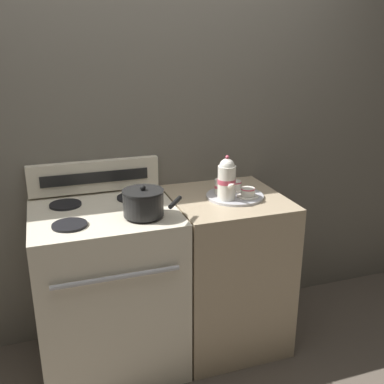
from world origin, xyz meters
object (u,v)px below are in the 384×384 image
at_px(creamer_jug, 221,186).
at_px(teacup_right, 248,193).
at_px(saucepan, 144,202).
at_px(serving_tray, 235,196).
at_px(teapot, 227,179).
at_px(stove, 109,289).
at_px(teacup_left, 235,186).

bearing_deg(creamer_jug, teacup_right, -41.25).
relative_size(saucepan, serving_tray, 0.89).
height_order(saucepan, teapot, teapot).
xyz_separation_m(stove, teacup_left, (0.75, 0.06, 0.49)).
height_order(stove, saucepan, saucepan).
bearing_deg(saucepan, stove, 140.99).
distance_m(teapot, creamer_jug, 0.12).
bearing_deg(stove, teacup_right, -5.51).
xyz_separation_m(stove, teapot, (0.65, -0.07, 0.58)).
bearing_deg(creamer_jug, saucepan, -160.06).
distance_m(serving_tray, teacup_left, 0.09).
distance_m(stove, saucepan, 0.58).
xyz_separation_m(serving_tray, teacup_left, (0.03, 0.08, 0.03)).
distance_m(stove, creamer_jug, 0.83).
xyz_separation_m(teapot, teacup_left, (0.10, 0.13, -0.09)).
bearing_deg(creamer_jug, teacup_left, 18.53).
bearing_deg(teapot, serving_tray, 34.03).
xyz_separation_m(serving_tray, creamer_jug, (-0.06, 0.05, 0.05)).
height_order(stove, teacup_left, teacup_left).
xyz_separation_m(stove, creamer_jug, (0.65, 0.03, 0.51)).
relative_size(teapot, teacup_right, 2.07).
distance_m(saucepan, serving_tray, 0.56).
bearing_deg(stove, saucepan, -39.01).
bearing_deg(creamer_jug, stove, -177.57).
bearing_deg(creamer_jug, serving_tray, -35.73).
distance_m(saucepan, teacup_left, 0.61).
bearing_deg(teacup_left, teapot, -129.34).
bearing_deg(teapot, stove, 174.06).
bearing_deg(teacup_right, teapot, 176.75).
height_order(stove, teacup_right, teacup_right).
bearing_deg(creamer_jug, teapot, -94.09).
distance_m(serving_tray, teapot, 0.15).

